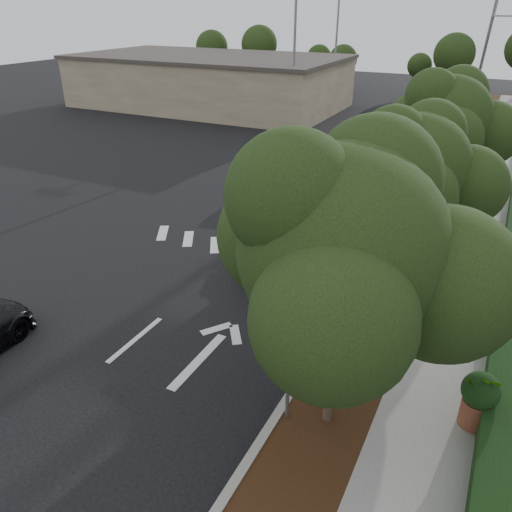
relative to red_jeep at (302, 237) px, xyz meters
The scene contains 17 objects.
ground 6.51m from the red_jeep, 111.46° to the right, with size 120.00×120.00×0.00m, color black.
curb 6.50m from the red_jeep, 69.52° to the left, with size 0.20×70.00×0.15m, color #9E9B93.
planting_strip 6.92m from the red_jeep, 61.65° to the left, with size 1.80×70.00×0.12m, color black.
sidewalk 7.99m from the red_jeep, 49.47° to the left, with size 2.00×70.00×0.12m, color gray.
commercial_building 30.24m from the red_jeep, 127.38° to the left, with size 22.00×12.00×4.00m, color #807358.
transmission_tower 42.19m from the red_jeep, 85.04° to the left, with size 7.00×4.00×28.00m, color slate, non-canonical shape.
street_tree_near 7.33m from the red_jeep, 63.36° to the right, with size 3.80×3.80×5.92m, color black, non-canonical shape.
street_tree_mid 3.46m from the red_jeep, ahead, with size 3.20×3.20×5.32m, color black, non-canonical shape.
street_tree_far 7.81m from the red_jeep, 65.17° to the left, with size 3.40×3.40×5.62m, color black, non-canonical shape.
light_pole_a 21.92m from the red_jeep, 113.85° to the left, with size 2.00×0.22×9.00m, color slate, non-canonical shape.
light_pole_b 33.52m from the red_jeep, 107.10° to the left, with size 2.00×0.22×9.00m, color slate, non-canonical shape.
red_jeep is the anchor object (origin of this frame).
silver_suv_ahead 2.56m from the red_jeep, 107.61° to the left, with size 2.73×5.91×1.64m, color #B3B6BB.
silver_sedan_oncoming 8.18m from the red_jeep, 117.53° to the left, with size 1.58×4.52×1.49m, color #B8BAC1.
parked_suv 22.62m from the red_jeep, 115.46° to the left, with size 1.73×4.31×1.47m, color #B5B8BD.
speed_hump_sign 7.30m from the red_jeep, 70.29° to the right, with size 1.23×0.12×2.61m.
terracotta_planter 8.00m from the red_jeep, 40.90° to the right, with size 0.78×0.78×1.35m.
Camera 1 is at (7.82, -8.30, 8.08)m, focal length 35.00 mm.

